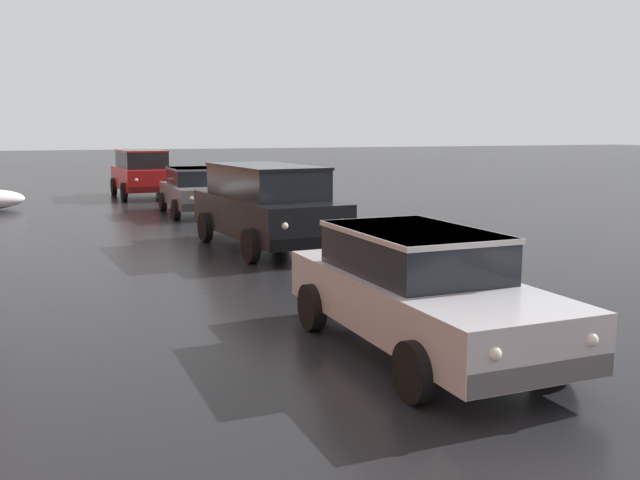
% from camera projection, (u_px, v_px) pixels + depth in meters
% --- Properties ---
extents(snow_bank_along_left_kerb, '(2.19, 1.05, 0.69)m').
position_uv_depth(snow_bank_along_left_kerb, '(222.00, 188.00, 27.50)').
color(snow_bank_along_left_kerb, white).
rests_on(snow_bank_along_left_kerb, ground).
extents(sedan_silver_approaching_near_lane, '(1.87, 4.30, 1.42)m').
position_uv_depth(sedan_silver_approaching_near_lane, '(419.00, 287.00, 8.00)').
color(sedan_silver_approaching_near_lane, '#B7B7BC').
rests_on(sedan_silver_approaching_near_lane, ground).
extents(suv_black_parked_kerbside_close, '(2.28, 4.89, 1.82)m').
position_uv_depth(suv_black_parked_kerbside_close, '(266.00, 203.00, 15.01)').
color(suv_black_parked_kerbside_close, black).
rests_on(suv_black_parked_kerbside_close, ground).
extents(sedan_grey_parked_kerbside_mid, '(1.99, 4.02, 1.42)m').
position_uv_depth(sedan_grey_parked_kerbside_mid, '(197.00, 190.00, 21.34)').
color(sedan_grey_parked_kerbside_mid, slate).
rests_on(sedan_grey_parked_kerbside_mid, ground).
extents(suv_red_parked_far_down_block, '(2.05, 4.45, 1.82)m').
position_uv_depth(suv_red_parked_far_down_block, '(142.00, 172.00, 26.75)').
color(suv_red_parked_far_down_block, red).
rests_on(suv_red_parked_far_down_block, ground).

